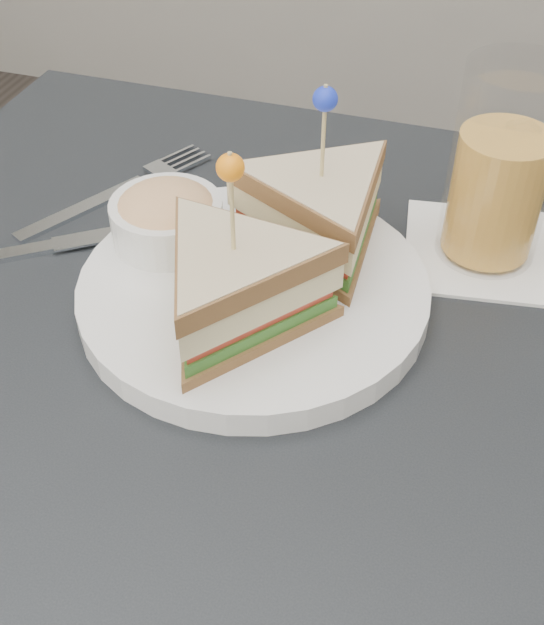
{
  "coord_description": "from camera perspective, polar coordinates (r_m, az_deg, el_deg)",
  "views": [
    {
      "loc": [
        0.13,
        -0.38,
        1.16
      ],
      "look_at": [
        0.01,
        0.01,
        0.8
      ],
      "focal_mm": 45.0,
      "sensor_mm": 36.0,
      "label": 1
    }
  ],
  "objects": [
    {
      "name": "cutlery_fork",
      "position": [
        0.77,
        -10.64,
        8.92
      ],
      "size": [
        0.12,
        0.2,
        0.01
      ],
      "rotation": [
        0.0,
        0.0,
        -0.49
      ],
      "color": "silver",
      "rests_on": "table"
    },
    {
      "name": "table",
      "position": [
        0.63,
        -1.16,
        -8.96
      ],
      "size": [
        0.8,
        0.8,
        0.75
      ],
      "color": "black",
      "rests_on": "ground"
    },
    {
      "name": "drink_set",
      "position": [
        0.66,
        16.24,
        9.41
      ],
      "size": [
        0.15,
        0.15,
        0.17
      ],
      "rotation": [
        0.0,
        0.0,
        0.14
      ],
      "color": "white",
      "rests_on": "table"
    },
    {
      "name": "cutlery_knife",
      "position": [
        0.71,
        -14.92,
        4.85
      ],
      "size": [
        0.17,
        0.13,
        0.01
      ],
      "rotation": [
        0.0,
        0.0,
        -0.94
      ],
      "color": "silver",
      "rests_on": "table"
    },
    {
      "name": "plate_meal",
      "position": [
        0.6,
        -0.74,
        4.29
      ],
      "size": [
        0.36,
        0.36,
        0.16
      ],
      "rotation": [
        0.0,
        0.0,
        0.39
      ],
      "color": "white",
      "rests_on": "table"
    }
  ]
}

